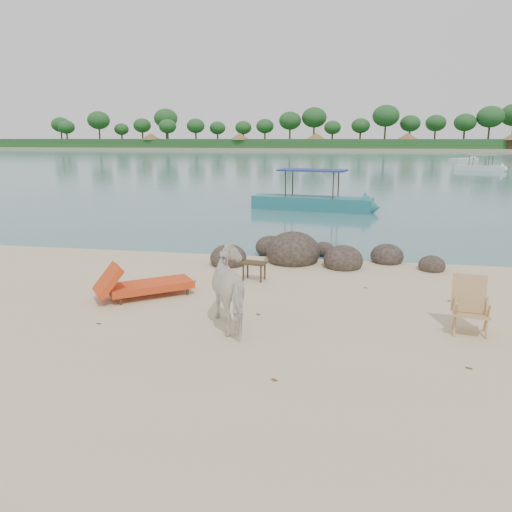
# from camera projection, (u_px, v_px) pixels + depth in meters

# --- Properties ---
(water) EXTENTS (400.00, 400.00, 0.00)m
(water) POSITION_uv_depth(u_px,v_px,m) (344.00, 156.00, 94.76)
(water) COLOR #325C65
(water) RESTS_ON ground
(far_shore) EXTENTS (420.00, 90.00, 1.40)m
(far_shore) POSITION_uv_depth(u_px,v_px,m) (347.00, 148.00, 171.28)
(far_shore) COLOR tan
(far_shore) RESTS_ON ground
(far_scenery) EXTENTS (420.00, 18.00, 9.50)m
(far_scenery) POSITION_uv_depth(u_px,v_px,m) (347.00, 139.00, 138.70)
(far_scenery) COLOR #1E4C1E
(far_scenery) RESTS_ON ground
(boulders) EXTENTS (6.24, 2.78, 1.13)m
(boulders) POSITION_uv_depth(u_px,v_px,m) (306.00, 255.00, 13.97)
(boulders) COLOR #2D231E
(boulders) RESTS_ON ground
(cow) EXTENTS (1.54, 1.88, 1.45)m
(cow) POSITION_uv_depth(u_px,v_px,m) (235.00, 290.00, 9.07)
(cow) COLOR white
(cow) RESTS_ON ground
(side_table) EXTENTS (0.62, 0.46, 0.45)m
(side_table) POSITION_uv_depth(u_px,v_px,m) (254.00, 272.00, 12.12)
(side_table) COLOR #302013
(side_table) RESTS_ON ground
(lounge_chair) EXTENTS (2.26, 1.99, 0.67)m
(lounge_chair) POSITION_uv_depth(u_px,v_px,m) (150.00, 282.00, 10.90)
(lounge_chair) COLOR #DE541A
(lounge_chair) RESTS_ON ground
(deck_chair) EXTENTS (0.73, 0.78, 1.00)m
(deck_chair) POSITION_uv_depth(u_px,v_px,m) (472.00, 309.00, 8.74)
(deck_chair) COLOR tan
(deck_chair) RESTS_ON ground
(boat_near) EXTENTS (6.71, 2.55, 3.19)m
(boat_near) POSITION_uv_depth(u_px,v_px,m) (312.00, 176.00, 24.25)
(boat_near) COLOR #226F74
(boat_near) RESTS_ON water
(boat_mid) EXTENTS (5.49, 4.17, 2.78)m
(boat_mid) POSITION_uv_depth(u_px,v_px,m) (481.00, 157.00, 53.46)
(boat_mid) COLOR silver
(boat_mid) RESTS_ON water
(boat_far) EXTENTS (5.29, 5.53, 0.73)m
(boat_far) POSITION_uv_depth(u_px,v_px,m) (464.00, 160.00, 71.85)
(boat_far) COLOR silver
(boat_far) RESTS_ON water
(dead_leaves) EXTENTS (7.66, 5.61, 0.00)m
(dead_leaves) POSITION_uv_depth(u_px,v_px,m) (317.00, 324.00, 9.39)
(dead_leaves) COLOR brown
(dead_leaves) RESTS_ON ground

